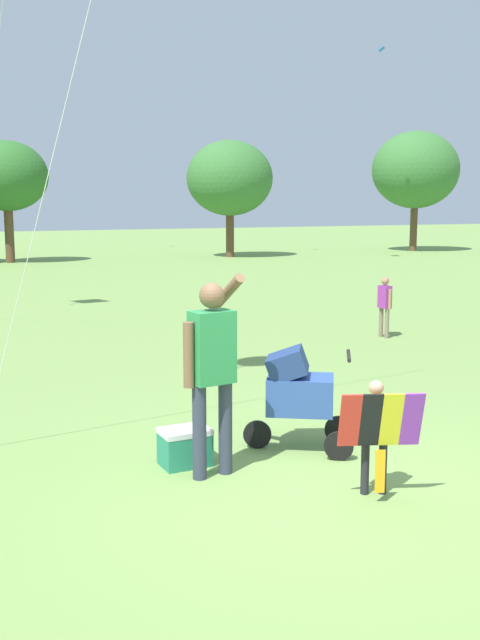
# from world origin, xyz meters

# --- Properties ---
(ground_plane) EXTENTS (120.00, 120.00, 0.00)m
(ground_plane) POSITION_xyz_m (0.00, 0.00, 0.00)
(ground_plane) COLOR #75994C
(child_with_butterfly_kite) EXTENTS (0.68, 0.47, 0.97)m
(child_with_butterfly_kite) POSITION_xyz_m (0.33, -0.28, 0.60)
(child_with_butterfly_kite) COLOR #232328
(child_with_butterfly_kite) RESTS_ON ground
(person_adult_flyer) EXTENTS (0.57, 0.57, 1.81)m
(person_adult_flyer) POSITION_xyz_m (-0.70, 0.73, 1.04)
(person_adult_flyer) COLOR #33384C
(person_adult_flyer) RESTS_ON ground
(stroller) EXTENTS (1.07, 0.88, 1.03)m
(stroller) POSITION_xyz_m (0.34, 1.01, 0.61)
(stroller) COLOR black
(stroller) RESTS_ON ground
(person_couple_left) EXTENTS (0.15, 0.35, 1.10)m
(person_couple_left) POSITION_xyz_m (4.88, 5.69, 0.65)
(person_couple_left) COLOR #7F705B
(person_couple_left) RESTS_ON ground
(cooler_box) EXTENTS (0.45, 0.33, 0.35)m
(cooler_box) POSITION_xyz_m (-0.82, 1.09, 0.18)
(cooler_box) COLOR #288466
(cooler_box) RESTS_ON ground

